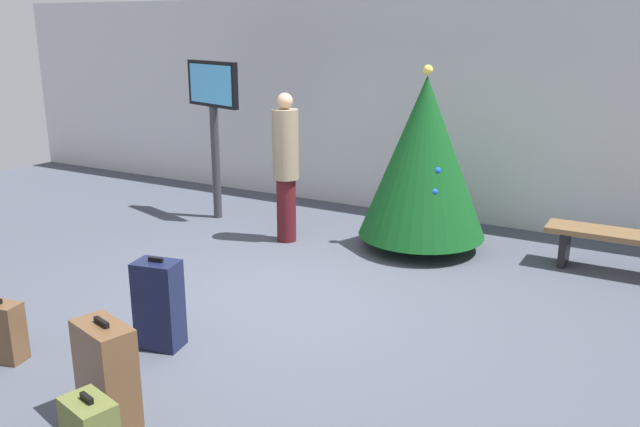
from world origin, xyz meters
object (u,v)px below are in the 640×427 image
Objects in this scene: flight_info_kiosk at (213,107)px; traveller_0 at (286,164)px; suitcase_3 at (106,373)px; holiday_tree at (424,157)px; suitcase_0 at (159,305)px; waiting_bench at (627,243)px.

flight_info_kiosk is 1.17× the size of traveller_0.
traveller_0 reaches higher than suitcase_3.
flight_info_kiosk reaches higher than suitcase_3.
traveller_0 is at bearing -16.37° from flight_info_kiosk.
flight_info_kiosk is at bearing -177.21° from holiday_tree.
traveller_0 is 2.32× the size of suitcase_0.
waiting_bench is at bearing 4.39° from flight_info_kiosk.
suitcase_3 is (2.55, -4.50, -1.24)m from flight_info_kiosk.
waiting_bench is (5.41, 0.42, -1.24)m from flight_info_kiosk.
suitcase_3 is at bearing -65.64° from suitcase_0.
holiday_tree is 3.12m from flight_info_kiosk.
traveller_0 is at bearing -160.39° from holiday_tree.
waiting_bench is 0.91× the size of traveller_0.
holiday_tree is at bearing 74.49° from suitcase_0.
holiday_tree is 2.75× the size of suitcase_0.
flight_info_kiosk is 5.32m from suitcase_3.
suitcase_3 is (0.47, -1.04, -0.02)m from suitcase_0.
flight_info_kiosk is at bearing -175.61° from waiting_bench.
traveller_0 is at bearing 104.97° from suitcase_3.
flight_info_kiosk is 1.63m from traveller_0.
suitcase_0 is at bearing -130.64° from waiting_bench.
holiday_tree is 3.83m from suitcase_0.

